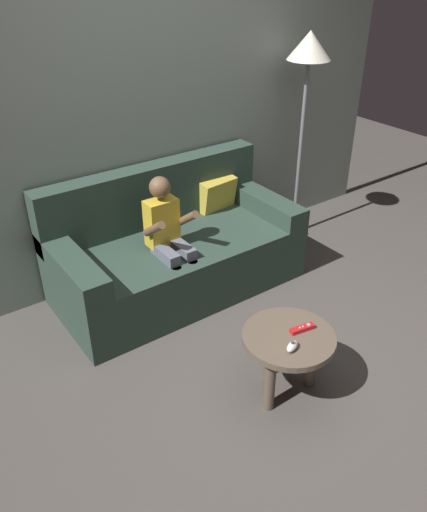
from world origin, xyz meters
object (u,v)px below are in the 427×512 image
nunchuk_white (292,346)px  person_seated_on_couch (169,237)px  coffee_table (287,346)px  floor_lamp (308,63)px  game_remote_red_near_edge (302,329)px  couch (175,250)px

nunchuk_white → person_seated_on_couch: bearing=90.3°
coffee_table → nunchuk_white: (-0.06, -0.10, 0.10)m
person_seated_on_couch → floor_lamp: floor_lamp is taller
floor_lamp → coffee_table: bearing=-134.9°
coffee_table → game_remote_red_near_edge: bearing=-12.4°
coffee_table → nunchuk_white: bearing=-123.6°
nunchuk_white → floor_lamp: bearing=45.8°
game_remote_red_near_edge → floor_lamp: floor_lamp is taller
game_remote_red_near_edge → nunchuk_white: nunchuk_white is taller
couch → floor_lamp: (1.23, 0.07, 1.11)m
coffee_table → game_remote_red_near_edge: game_remote_red_near_edge is taller
couch → coffee_table: 1.24m
person_seated_on_couch → coffee_table: person_seated_on_couch is taller
coffee_table → game_remote_red_near_edge: size_ratio=3.42×
couch → game_remote_red_near_edge: bearing=-89.7°
game_remote_red_near_edge → person_seated_on_couch: bearing=98.0°
person_seated_on_couch → game_remote_red_near_edge: size_ratio=6.31×
couch → coffee_table: couch is taller
couch → nunchuk_white: size_ratio=17.06×
coffee_table → floor_lamp: size_ratio=0.30×
person_seated_on_couch → game_remote_red_near_edge: 1.10m
person_seated_on_couch → coffee_table: size_ratio=1.85×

